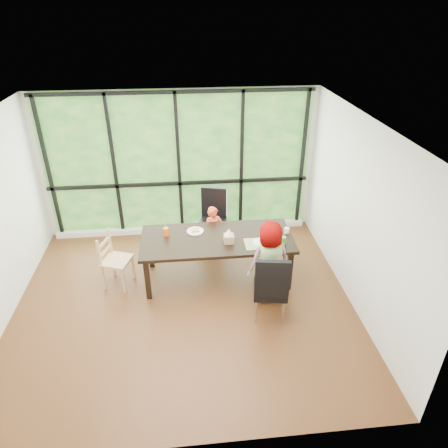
{
  "coord_description": "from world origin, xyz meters",
  "views": [
    {
      "loc": [
        0.1,
        -4.76,
        4.03
      ],
      "look_at": [
        0.65,
        0.49,
        1.05
      ],
      "focal_mm": 32.33,
      "sensor_mm": 36.0,
      "label": 1
    }
  ],
  "objects_px": {
    "dining_table": "(217,258)",
    "tissue_box": "(229,239)",
    "chair_window_leather": "(212,219)",
    "chair_end_beech": "(117,261)",
    "child_toddler": "(214,232)",
    "plate_far": "(195,231)",
    "chair_interior_leather": "(270,285)",
    "child_older": "(268,262)",
    "plate_near": "(261,243)",
    "white_mug": "(287,230)",
    "green_cup": "(283,241)",
    "orange_cup": "(166,232)"
  },
  "relations": [
    {
      "from": "dining_table",
      "to": "plate_far",
      "type": "height_order",
      "value": "plate_far"
    },
    {
      "from": "dining_table",
      "to": "tissue_box",
      "type": "height_order",
      "value": "tissue_box"
    },
    {
      "from": "orange_cup",
      "to": "child_older",
      "type": "bearing_deg",
      "value": -26.58
    },
    {
      "from": "child_older",
      "to": "tissue_box",
      "type": "distance_m",
      "value": 0.71
    },
    {
      "from": "dining_table",
      "to": "chair_window_leather",
      "type": "xyz_separation_m",
      "value": [
        0.0,
        0.98,
        0.17
      ]
    },
    {
      "from": "tissue_box",
      "to": "child_older",
      "type": "bearing_deg",
      "value": -39.78
    },
    {
      "from": "chair_end_beech",
      "to": "plate_far",
      "type": "bearing_deg",
      "value": -60.56
    },
    {
      "from": "child_older",
      "to": "plate_far",
      "type": "bearing_deg",
      "value": -51.63
    },
    {
      "from": "child_older",
      "to": "chair_end_beech",
      "type": "bearing_deg",
      "value": -27.17
    },
    {
      "from": "dining_table",
      "to": "white_mug",
      "type": "height_order",
      "value": "white_mug"
    },
    {
      "from": "white_mug",
      "to": "tissue_box",
      "type": "distance_m",
      "value": 0.97
    },
    {
      "from": "child_toddler",
      "to": "child_older",
      "type": "height_order",
      "value": "child_older"
    },
    {
      "from": "child_toddler",
      "to": "tissue_box",
      "type": "xyz_separation_m",
      "value": [
        0.17,
        -0.77,
        0.33
      ]
    },
    {
      "from": "chair_end_beech",
      "to": "white_mug",
      "type": "distance_m",
      "value": 2.71
    },
    {
      "from": "chair_interior_leather",
      "to": "child_older",
      "type": "relative_size",
      "value": 0.83
    },
    {
      "from": "orange_cup",
      "to": "plate_near",
      "type": "bearing_deg",
      "value": -14.63
    },
    {
      "from": "child_toddler",
      "to": "plate_far",
      "type": "xyz_separation_m",
      "value": [
        -0.33,
        -0.4,
        0.28
      ]
    },
    {
      "from": "child_older",
      "to": "plate_near",
      "type": "distance_m",
      "value": 0.39
    },
    {
      "from": "chair_interior_leather",
      "to": "child_toddler",
      "type": "relative_size",
      "value": 1.12
    },
    {
      "from": "dining_table",
      "to": "child_toddler",
      "type": "bearing_deg",
      "value": 90.0
    },
    {
      "from": "green_cup",
      "to": "tissue_box",
      "type": "relative_size",
      "value": 0.83
    },
    {
      "from": "chair_window_leather",
      "to": "chair_interior_leather",
      "type": "xyz_separation_m",
      "value": [
        0.66,
        -1.97,
        0.0
      ]
    },
    {
      "from": "child_toddler",
      "to": "plate_near",
      "type": "xyz_separation_m",
      "value": [
        0.65,
        -0.84,
        0.28
      ]
    },
    {
      "from": "plate_near",
      "to": "tissue_box",
      "type": "xyz_separation_m",
      "value": [
        -0.48,
        0.07,
        0.06
      ]
    },
    {
      "from": "green_cup",
      "to": "white_mug",
      "type": "bearing_deg",
      "value": 67.97
    },
    {
      "from": "chair_interior_leather",
      "to": "child_older",
      "type": "height_order",
      "value": "child_older"
    },
    {
      "from": "orange_cup",
      "to": "green_cup",
      "type": "relative_size",
      "value": 1.07
    },
    {
      "from": "green_cup",
      "to": "child_older",
      "type": "bearing_deg",
      "value": -133.38
    },
    {
      "from": "chair_window_leather",
      "to": "chair_end_beech",
      "type": "xyz_separation_m",
      "value": [
        -1.57,
        -1.01,
        -0.09
      ]
    },
    {
      "from": "child_older",
      "to": "plate_far",
      "type": "xyz_separation_m",
      "value": [
        -1.03,
        0.81,
        0.11
      ]
    },
    {
      "from": "orange_cup",
      "to": "green_cup",
      "type": "distance_m",
      "value": 1.83
    },
    {
      "from": "chair_window_leather",
      "to": "plate_far",
      "type": "xyz_separation_m",
      "value": [
        -0.33,
        -0.75,
        0.22
      ]
    },
    {
      "from": "chair_window_leather",
      "to": "plate_far",
      "type": "bearing_deg",
      "value": -98.55
    },
    {
      "from": "green_cup",
      "to": "white_mug",
      "type": "height_order",
      "value": "green_cup"
    },
    {
      "from": "chair_end_beech",
      "to": "plate_near",
      "type": "xyz_separation_m",
      "value": [
        2.23,
        -0.19,
        0.31
      ]
    },
    {
      "from": "child_older",
      "to": "white_mug",
      "type": "relative_size",
      "value": 15.28
    },
    {
      "from": "child_older",
      "to": "plate_near",
      "type": "xyz_separation_m",
      "value": [
        -0.05,
        0.37,
        0.11
      ]
    },
    {
      "from": "chair_interior_leather",
      "to": "chair_end_beech",
      "type": "height_order",
      "value": "chair_interior_leather"
    },
    {
      "from": "plate_far",
      "to": "orange_cup",
      "type": "xyz_separation_m",
      "value": [
        -0.46,
        -0.07,
        0.06
      ]
    },
    {
      "from": "plate_far",
      "to": "tissue_box",
      "type": "relative_size",
      "value": 1.79
    },
    {
      "from": "chair_end_beech",
      "to": "child_older",
      "type": "height_order",
      "value": "child_older"
    },
    {
      "from": "chair_interior_leather",
      "to": "white_mug",
      "type": "relative_size",
      "value": 12.73
    },
    {
      "from": "green_cup",
      "to": "tissue_box",
      "type": "distance_m",
      "value": 0.83
    },
    {
      "from": "white_mug",
      "to": "chair_interior_leather",
      "type": "bearing_deg",
      "value": -114.0
    },
    {
      "from": "chair_interior_leather",
      "to": "tissue_box",
      "type": "xyz_separation_m",
      "value": [
        -0.49,
        0.85,
        0.27
      ]
    },
    {
      "from": "plate_far",
      "to": "white_mug",
      "type": "height_order",
      "value": "white_mug"
    },
    {
      "from": "tissue_box",
      "to": "plate_near",
      "type": "bearing_deg",
      "value": -8.55
    },
    {
      "from": "chair_end_beech",
      "to": "plate_near",
      "type": "relative_size",
      "value": 3.76
    },
    {
      "from": "chair_interior_leather",
      "to": "white_mug",
      "type": "height_order",
      "value": "chair_interior_leather"
    },
    {
      "from": "chair_interior_leather",
      "to": "child_toddler",
      "type": "xyz_separation_m",
      "value": [
        -0.66,
        1.61,
        -0.06
      ]
    }
  ]
}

